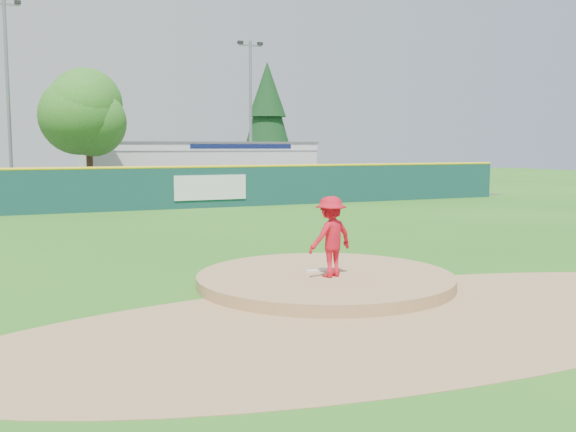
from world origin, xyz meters
name	(u,v)px	position (x,y,z in m)	size (l,w,h in m)	color
ground	(325,285)	(0.00, 0.00, 0.00)	(120.00, 120.00, 0.00)	#286B19
pitchers_mound	(325,285)	(0.00, 0.00, 0.00)	(5.50, 5.50, 0.50)	#9E774C
pitching_rubber	(319,270)	(0.00, 0.30, 0.27)	(0.60, 0.15, 0.04)	white
infield_dirt_arc	(404,319)	(0.00, -3.00, 0.01)	(15.40, 15.40, 0.01)	#9E774C
parking_lot	(122,196)	(0.00, 27.00, 0.01)	(44.00, 16.00, 0.02)	#38383A
pitcher	(331,237)	(-0.03, -0.30, 1.10)	(1.09, 0.63, 1.69)	red
van	(194,187)	(3.78, 24.61, 0.63)	(2.04, 4.41, 1.23)	silver
pool_building_grp	(196,165)	(6.00, 31.99, 1.66)	(15.20, 8.20, 3.31)	silver
fence_banners	(83,191)	(-3.13, 17.92, 1.00)	(15.52, 0.04, 1.20)	#610D13
outfield_fence	(152,187)	(0.00, 18.00, 1.09)	(40.00, 0.14, 2.07)	#123C3A
deciduous_tree	(88,118)	(-2.00, 25.00, 4.55)	(5.60, 5.60, 7.36)	#382314
conifer_tree	(267,114)	(13.00, 36.00, 5.54)	(4.40, 4.40, 9.50)	#382314
light_pole_left	(8,91)	(-6.00, 27.00, 6.05)	(1.75, 0.25, 11.00)	gray
light_pole_right	(251,108)	(9.00, 29.00, 5.54)	(1.75, 0.25, 10.00)	gray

